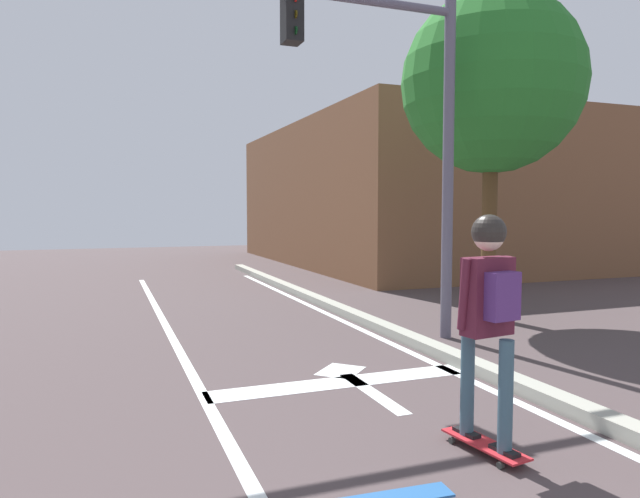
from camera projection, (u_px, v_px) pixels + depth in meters
name	position (u px, v px, depth m)	size (l,w,h in m)	color
lane_line_center	(199.00, 388.00, 6.06)	(0.12, 20.00, 0.01)	silver
lane_line_curbside	(432.00, 363.00, 7.06)	(0.12, 20.00, 0.01)	silver
stop_bar	(342.00, 382.00, 6.27)	(3.01, 0.40, 0.01)	silver
lane_arrow_stem	(372.00, 392.00, 5.91)	(0.16, 1.40, 0.01)	silver
lane_arrow_head	(340.00, 371.00, 6.71)	(0.56, 0.44, 0.01)	silver
curb_strip	(450.00, 355.00, 7.15)	(0.24, 24.00, 0.14)	#A0A091
skateboard	(485.00, 445.00, 4.44)	(0.32, 0.79, 0.08)	red
skater	(489.00, 298.00, 4.35)	(0.48, 0.65, 1.77)	#385565
traffic_signal_mast	(380.00, 95.00, 7.85)	(4.83, 0.34, 4.95)	#595567
roadside_tree	(492.00, 84.00, 9.72)	(3.08, 3.08, 5.59)	#533A1E
building_block	(449.00, 197.00, 21.33)	(12.30, 12.92, 4.76)	brown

